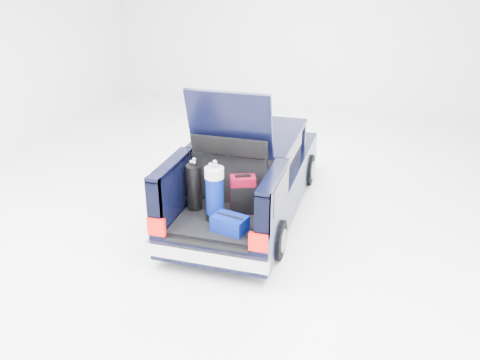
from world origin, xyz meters
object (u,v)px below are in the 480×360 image
(blue_golf_bag, at_px, (215,193))
(blue_duffel, at_px, (230,224))
(black_golf_bag, at_px, (194,187))
(car, at_px, (250,174))
(red_suitcase, at_px, (243,195))

(blue_golf_bag, relative_size, blue_duffel, 1.74)
(black_golf_bag, height_order, blue_golf_bag, blue_golf_bag)
(blue_golf_bag, bearing_deg, car, 97.61)
(car, distance_m, black_golf_bag, 1.50)
(black_golf_bag, height_order, blue_duffel, black_golf_bag)
(blue_duffel, bearing_deg, blue_golf_bag, 152.57)
(red_suitcase, xyz_separation_m, black_golf_bag, (-0.74, -0.11, 0.08))
(car, xyz_separation_m, red_suitcase, (0.24, -1.27, 0.22))
(blue_duffel, bearing_deg, car, 109.96)
(car, distance_m, blue_golf_bag, 1.65)
(red_suitcase, xyz_separation_m, blue_duffel, (-0.02, -0.60, -0.18))
(blue_golf_bag, height_order, blue_duffel, blue_golf_bag)
(blue_golf_bag, bearing_deg, blue_duffel, -29.76)
(black_golf_bag, relative_size, blue_golf_bag, 0.89)
(car, height_order, red_suitcase, car)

